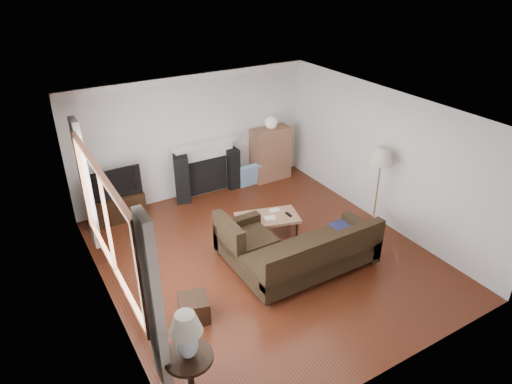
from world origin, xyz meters
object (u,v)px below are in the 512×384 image
bookshelf (271,154)px  side_table (191,378)px  floor_lamp (377,189)px  tv_stand (116,207)px  sectional_sofa (311,252)px  coffee_table (267,227)px

bookshelf → side_table: bookshelf is taller
bookshelf → floor_lamp: floor_lamp is taller
bookshelf → floor_lamp: 2.79m
tv_stand → floor_lamp: floor_lamp is taller
sectional_sofa → coffee_table: sectional_sofa is taller
bookshelf → coffee_table: (-1.33, -2.01, -0.38)m
bookshelf → coffee_table: bearing=-123.5°
tv_stand → bookshelf: bookshelf is taller
tv_stand → sectional_sofa: size_ratio=0.43×
coffee_table → tv_stand: bearing=152.9°
tv_stand → sectional_sofa: (2.19, -3.19, 0.13)m
tv_stand → coffee_table: size_ratio=0.94×
tv_stand → coffee_table: tv_stand is taller
sectional_sofa → coffee_table: size_ratio=2.20×
tv_stand → coffee_table: 2.91m
tv_stand → sectional_sofa: 3.88m
floor_lamp → side_table: bearing=-158.9°
tv_stand → floor_lamp: size_ratio=0.64×
bookshelf → sectional_sofa: bearing=-111.6°
tv_stand → bookshelf: 3.48m
sectional_sofa → side_table: size_ratio=3.51×
bookshelf → floor_lamp: bearing=-79.3°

